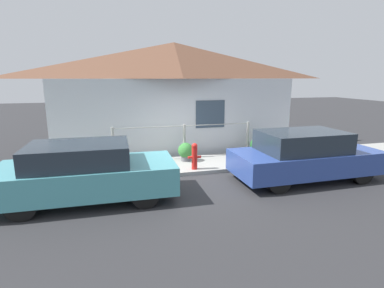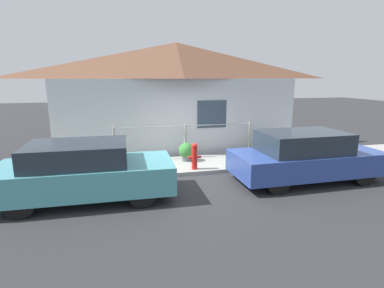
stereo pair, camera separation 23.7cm
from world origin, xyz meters
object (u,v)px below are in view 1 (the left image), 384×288
car_left (86,172)px  potted_plant_corner (257,145)px  fire_hydrant (195,156)px  potted_plant_by_fence (119,158)px  potted_plant_near_hydrant (186,151)px  car_right (305,156)px

car_left → potted_plant_corner: car_left is taller
fire_hydrant → potted_plant_by_fence: fire_hydrant is taller
car_left → potted_plant_by_fence: size_ratio=7.70×
car_left → potted_plant_near_hydrant: bearing=39.3°
car_left → fire_hydrant: size_ratio=5.01×
potted_plant_near_hydrant → potted_plant_corner: (2.72, 0.21, 0.00)m
potted_plant_near_hydrant → potted_plant_by_fence: size_ratio=1.17×
car_left → car_right: 5.87m
potted_plant_near_hydrant → potted_plant_corner: bearing=4.4°
car_right → fire_hydrant: car_right is taller
car_left → car_right: size_ratio=0.97×
potted_plant_corner → car_left: bearing=-155.5°
potted_plant_near_hydrant → car_left: bearing=-141.3°
car_right → potted_plant_near_hydrant: 3.76m
car_left → car_right: bearing=0.7°
potted_plant_corner → potted_plant_by_fence: bearing=-176.4°
potted_plant_by_fence → potted_plant_corner: 4.92m
car_right → potted_plant_near_hydrant: bearing=139.6°
car_right → potted_plant_corner: size_ratio=7.05×
car_right → potted_plant_near_hydrant: size_ratio=6.78×
car_left → fire_hydrant: 3.33m
fire_hydrant → potted_plant_corner: size_ratio=1.37×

